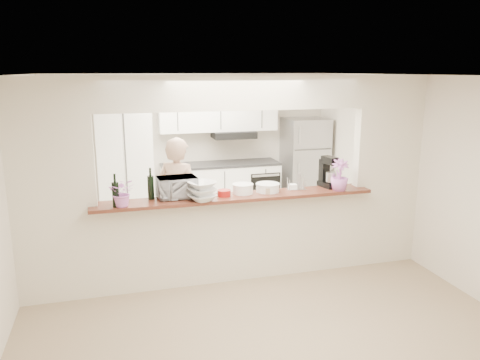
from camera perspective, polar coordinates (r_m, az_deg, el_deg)
name	(u,v)px	position (r m, az deg, el deg)	size (l,w,h in m)	color
floor	(236,278)	(6.03, -0.52, -11.84)	(6.00, 6.00, 0.00)	tan
tile_overlay	(210,237)	(7.42, -3.67, -6.89)	(5.00, 2.90, 0.01)	silver
partition	(235,163)	(5.56, -0.55, 2.13)	(5.00, 0.15, 2.50)	silver
bar_counter	(236,235)	(5.80, -0.52, -6.71)	(3.40, 0.38, 1.09)	silver
kitchen_cabinets	(185,163)	(8.24, -6.74, 2.09)	(3.15, 0.62, 2.25)	white
refrigerator	(305,164)	(8.81, 7.88, 1.96)	(0.75, 0.70, 1.70)	#A4A4A9
flower_left	(122,192)	(5.28, -14.14, -1.48)	(0.28, 0.25, 0.32)	#EB7CD0
wine_bottle_a	(116,194)	(5.29, -14.93, -1.66)	(0.07, 0.07, 0.37)	black
wine_bottle_b	(151,187)	(5.52, -10.82, -0.84)	(0.07, 0.07, 0.37)	black
toaster_oven	(177,187)	(5.53, -7.70, -0.89)	(0.45, 0.31, 0.25)	#B1B0B5
serving_bowls	(202,192)	(5.37, -4.61, -1.42)	(0.30, 0.30, 0.22)	white
plate_stack_a	(243,189)	(5.69, 0.35, -1.06)	(0.26, 0.26, 0.12)	white
plate_stack_b	(268,187)	(5.78, 3.40, -0.92)	(0.30, 0.30, 0.10)	white
red_bowl	(224,193)	(5.58, -1.95, -1.60)	(0.16, 0.16, 0.07)	maroon
tan_bowl	(268,190)	(5.73, 3.40, -1.21)	(0.16, 0.16, 0.08)	tan
utensil_caddy	(296,183)	(5.90, 6.90, -0.33)	(0.24, 0.16, 0.21)	silver
stand_mixer	(328,173)	(6.10, 10.68, 0.83)	(0.22, 0.30, 0.40)	black
flower_right	(340,175)	(5.93, 12.05, 0.60)	(0.22, 0.22, 0.39)	#AC62B6
person	(178,200)	(6.36, -7.51, -2.45)	(0.62, 0.41, 1.69)	tan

